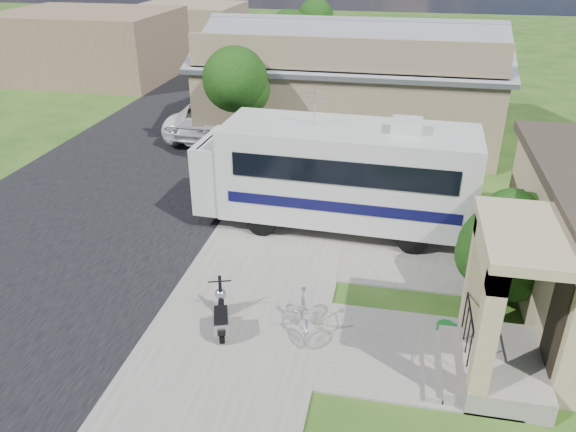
% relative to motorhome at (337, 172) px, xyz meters
% --- Properties ---
extents(ground, '(120.00, 120.00, 0.00)m').
position_rel_motorhome_xyz_m(ground, '(-0.56, -4.66, -1.80)').
color(ground, '#1E4512').
extents(street_slab, '(9.00, 80.00, 0.02)m').
position_rel_motorhome_xyz_m(street_slab, '(-8.06, 5.34, -1.79)').
color(street_slab, black).
rests_on(street_slab, ground).
extents(sidewalk_slab, '(4.00, 80.00, 0.06)m').
position_rel_motorhome_xyz_m(sidewalk_slab, '(-1.56, 5.34, -1.77)').
color(sidewalk_slab, slate).
rests_on(sidewalk_slab, ground).
extents(driveway_slab, '(7.00, 6.00, 0.05)m').
position_rel_motorhome_xyz_m(driveway_slab, '(0.94, -0.16, -1.77)').
color(driveway_slab, slate).
rests_on(driveway_slab, ground).
extents(walk_slab, '(4.00, 3.00, 0.05)m').
position_rel_motorhome_xyz_m(walk_slab, '(2.44, -5.66, -1.77)').
color(walk_slab, slate).
rests_on(walk_slab, ground).
extents(warehouse, '(12.50, 8.40, 5.04)m').
position_rel_motorhome_xyz_m(warehouse, '(-0.56, 9.30, 0.19)').
color(warehouse, '#7C634D').
rests_on(warehouse, ground).
extents(distant_bldg_far, '(10.00, 8.00, 4.00)m').
position_rel_motorhome_xyz_m(distant_bldg_far, '(-17.56, 17.34, 0.20)').
color(distant_bldg_far, brown).
rests_on(distant_bldg_far, ground).
extents(distant_bldg_near, '(8.00, 7.00, 3.20)m').
position_rel_motorhome_xyz_m(distant_bldg_near, '(-15.56, 29.34, -0.20)').
color(distant_bldg_near, '#7C634D').
rests_on(distant_bldg_near, ground).
extents(street_tree_a, '(2.44, 2.40, 4.58)m').
position_rel_motorhome_xyz_m(street_tree_a, '(-4.26, 4.39, 1.45)').
color(street_tree_a, black).
rests_on(street_tree_a, ground).
extents(street_tree_b, '(2.44, 2.40, 4.73)m').
position_rel_motorhome_xyz_m(street_tree_b, '(-4.26, 14.39, 1.59)').
color(street_tree_b, black).
rests_on(street_tree_b, ground).
extents(street_tree_c, '(2.44, 2.40, 4.42)m').
position_rel_motorhome_xyz_m(street_tree_c, '(-4.26, 23.39, 1.31)').
color(street_tree_c, black).
rests_on(street_tree_c, ground).
extents(motorhome, '(8.27, 2.93, 4.19)m').
position_rel_motorhome_xyz_m(motorhome, '(0.00, 0.00, 0.00)').
color(motorhome, '#B8B9B4').
rests_on(motorhome, ground).
extents(shrub, '(2.42, 2.31, 2.97)m').
position_rel_motorhome_xyz_m(shrub, '(4.45, -3.06, -0.28)').
color(shrub, black).
rests_on(shrub, ground).
extents(scooter, '(0.76, 1.50, 1.01)m').
position_rel_motorhome_xyz_m(scooter, '(-1.88, -5.69, -1.34)').
color(scooter, black).
rests_on(scooter, ground).
extents(bicycle, '(0.83, 1.65, 0.96)m').
position_rel_motorhome_xyz_m(bicycle, '(-0.04, -5.36, -1.32)').
color(bicycle, '#A4A4AB').
rests_on(bicycle, ground).
extents(pickup_truck, '(3.24, 6.36, 1.72)m').
position_rel_motorhome_xyz_m(pickup_truck, '(-6.43, 8.18, -0.94)').
color(pickup_truck, white).
rests_on(pickup_truck, ground).
extents(van, '(3.42, 6.77, 1.89)m').
position_rel_motorhome_xyz_m(van, '(-7.29, 15.41, -0.86)').
color(van, white).
rests_on(van, ground).
extents(garden_hose, '(0.42, 0.42, 0.19)m').
position_rel_motorhome_xyz_m(garden_hose, '(3.11, -4.73, -1.70)').
color(garden_hose, '#136022').
rests_on(garden_hose, ground).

